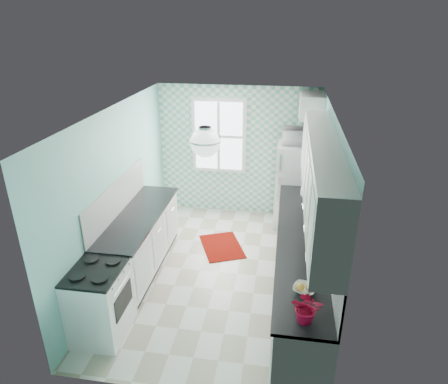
% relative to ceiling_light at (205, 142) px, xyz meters
% --- Properties ---
extents(floor, '(3.00, 4.40, 0.02)m').
position_rel_ceiling_light_xyz_m(floor, '(0.00, 0.80, -2.33)').
color(floor, silver).
rests_on(floor, ground).
extents(ceiling, '(3.00, 4.40, 0.02)m').
position_rel_ceiling_light_xyz_m(ceiling, '(0.00, 0.80, 0.19)').
color(ceiling, white).
rests_on(ceiling, wall_back).
extents(wall_back, '(3.00, 0.02, 2.50)m').
position_rel_ceiling_light_xyz_m(wall_back, '(0.00, 3.01, -1.07)').
color(wall_back, '#7DC6B9').
rests_on(wall_back, floor).
extents(wall_front, '(3.00, 0.02, 2.50)m').
position_rel_ceiling_light_xyz_m(wall_front, '(0.00, -1.41, -1.07)').
color(wall_front, '#7DC6B9').
rests_on(wall_front, floor).
extents(wall_left, '(0.02, 4.40, 2.50)m').
position_rel_ceiling_light_xyz_m(wall_left, '(-1.51, 0.80, -1.07)').
color(wall_left, '#7DC6B9').
rests_on(wall_left, floor).
extents(wall_right, '(0.02, 4.40, 2.50)m').
position_rel_ceiling_light_xyz_m(wall_right, '(1.51, 0.80, -1.07)').
color(wall_right, '#7DC6B9').
rests_on(wall_right, floor).
extents(accent_wall, '(3.00, 0.01, 2.50)m').
position_rel_ceiling_light_xyz_m(accent_wall, '(0.00, 2.99, -1.07)').
color(accent_wall, '#70BDA0').
rests_on(accent_wall, wall_back).
extents(window, '(1.04, 0.05, 1.44)m').
position_rel_ceiling_light_xyz_m(window, '(-0.35, 2.96, -0.77)').
color(window, white).
rests_on(window, wall_back).
extents(backsplash_right, '(0.02, 3.60, 0.51)m').
position_rel_ceiling_light_xyz_m(backsplash_right, '(1.49, 0.40, -1.13)').
color(backsplash_right, white).
rests_on(backsplash_right, wall_right).
extents(backsplash_left, '(0.02, 2.15, 0.51)m').
position_rel_ceiling_light_xyz_m(backsplash_left, '(-1.49, 0.73, -1.13)').
color(backsplash_left, white).
rests_on(backsplash_left, wall_left).
extents(upper_cabinets_right, '(0.33, 3.20, 0.90)m').
position_rel_ceiling_light_xyz_m(upper_cabinets_right, '(1.33, 0.20, -0.42)').
color(upper_cabinets_right, white).
rests_on(upper_cabinets_right, wall_right).
extents(upper_cabinet_fridge, '(0.40, 0.74, 0.40)m').
position_rel_ceiling_light_xyz_m(upper_cabinet_fridge, '(1.30, 2.63, -0.07)').
color(upper_cabinet_fridge, white).
rests_on(upper_cabinet_fridge, wall_right).
extents(ceiling_light, '(0.34, 0.34, 0.35)m').
position_rel_ceiling_light_xyz_m(ceiling_light, '(0.00, 0.00, 0.00)').
color(ceiling_light, silver).
rests_on(ceiling_light, ceiling).
extents(base_cabinets_right, '(0.60, 3.60, 0.90)m').
position_rel_ceiling_light_xyz_m(base_cabinets_right, '(1.20, 0.40, -1.87)').
color(base_cabinets_right, white).
rests_on(base_cabinets_right, floor).
extents(countertop_right, '(0.63, 3.60, 0.04)m').
position_rel_ceiling_light_xyz_m(countertop_right, '(1.19, 0.40, -1.40)').
color(countertop_right, black).
rests_on(countertop_right, base_cabinets_right).
extents(base_cabinets_left, '(0.60, 2.15, 0.90)m').
position_rel_ceiling_light_xyz_m(base_cabinets_left, '(-1.20, 0.73, -1.87)').
color(base_cabinets_left, white).
rests_on(base_cabinets_left, floor).
extents(countertop_left, '(0.63, 2.15, 0.04)m').
position_rel_ceiling_light_xyz_m(countertop_left, '(-1.19, 0.73, -1.40)').
color(countertop_left, black).
rests_on(countertop_left, base_cabinets_left).
extents(fridge, '(0.68, 0.68, 1.57)m').
position_rel_ceiling_light_xyz_m(fridge, '(1.11, 2.60, -1.54)').
color(fridge, silver).
rests_on(fridge, floor).
extents(stove, '(0.60, 0.75, 0.91)m').
position_rel_ceiling_light_xyz_m(stove, '(-1.20, -0.67, -1.85)').
color(stove, white).
rests_on(stove, floor).
extents(sink, '(0.48, 0.40, 0.53)m').
position_rel_ceiling_light_xyz_m(sink, '(1.20, 1.21, -1.39)').
color(sink, silver).
rests_on(sink, countertop_right).
extents(rug, '(0.93, 1.07, 0.01)m').
position_rel_ceiling_light_xyz_m(rug, '(-0.06, 1.54, -2.32)').
color(rug, maroon).
rests_on(rug, floor).
extents(dish_towel, '(0.07, 0.23, 0.35)m').
position_rel_ceiling_light_xyz_m(dish_towel, '(0.89, 0.99, -1.84)').
color(dish_towel, '#51A094').
rests_on(dish_towel, base_cabinets_right).
extents(fruit_bowl, '(0.30, 0.30, 0.06)m').
position_rel_ceiling_light_xyz_m(fruit_bowl, '(1.20, -0.72, -1.35)').
color(fruit_bowl, white).
rests_on(fruit_bowl, countertop_right).
extents(potted_plant, '(0.33, 0.29, 0.33)m').
position_rel_ceiling_light_xyz_m(potted_plant, '(1.20, -1.19, -1.22)').
color(potted_plant, '#C3032A').
rests_on(potted_plant, countertop_right).
extents(soap_bottle, '(0.10, 0.10, 0.18)m').
position_rel_ceiling_light_xyz_m(soap_bottle, '(1.25, 1.81, -1.29)').
color(soap_bottle, '#97B1C0').
rests_on(soap_bottle, countertop_right).
extents(microwave, '(0.52, 0.37, 0.28)m').
position_rel_ceiling_light_xyz_m(microwave, '(1.11, 2.60, -0.61)').
color(microwave, white).
rests_on(microwave, fridge).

